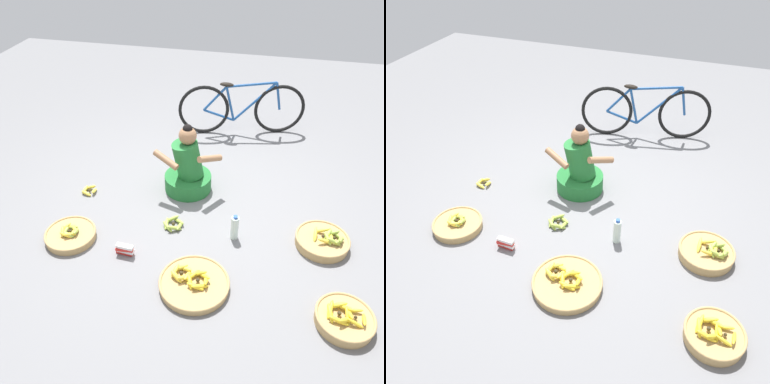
# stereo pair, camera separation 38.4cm
# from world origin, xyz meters

# --- Properties ---
(ground_plane) EXTENTS (10.00, 10.00, 0.00)m
(ground_plane) POSITION_xyz_m (0.00, 0.00, 0.00)
(ground_plane) COLOR slate
(vendor_woman_front) EXTENTS (0.72, 0.53, 0.81)m
(vendor_woman_front) POSITION_xyz_m (-0.16, 0.30, 0.26)
(vendor_woman_front) COLOR #237233
(vendor_woman_front) RESTS_ON ground
(bicycle_leaning) EXTENTS (1.66, 0.45, 0.73)m
(bicycle_leaning) POSITION_xyz_m (0.24, 1.72, 0.36)
(bicycle_leaning) COLOR black
(bicycle_leaning) RESTS_ON ground
(banana_basket_near_vendor) EXTENTS (0.51, 0.51, 0.17)m
(banana_basket_near_vendor) POSITION_xyz_m (1.29, -0.29, 0.06)
(banana_basket_near_vendor) COLOR tan
(banana_basket_near_vendor) RESTS_ON ground
(banana_basket_back_center) EXTENTS (0.46, 0.46, 0.17)m
(banana_basket_back_center) POSITION_xyz_m (1.43, -1.13, 0.06)
(banana_basket_back_center) COLOR tan
(banana_basket_back_center) RESTS_ON ground
(banana_basket_front_left) EXTENTS (0.49, 0.49, 0.14)m
(banana_basket_front_left) POSITION_xyz_m (-1.08, -0.74, 0.05)
(banana_basket_front_left) COLOR tan
(banana_basket_front_left) RESTS_ON ground
(banana_basket_back_left) EXTENTS (0.61, 0.61, 0.14)m
(banana_basket_back_left) POSITION_xyz_m (0.21, -1.04, 0.04)
(banana_basket_back_left) COLOR tan
(banana_basket_back_left) RESTS_ON ground
(loose_bananas_near_bicycle) EXTENTS (0.24, 0.24, 0.09)m
(loose_bananas_near_bicycle) POSITION_xyz_m (-0.16, -0.35, 0.03)
(loose_bananas_near_bicycle) COLOR #9EB747
(loose_bananas_near_bicycle) RESTS_ON ground
(loose_bananas_front_center) EXTENTS (0.16, 0.17, 0.08)m
(loose_bananas_front_center) POSITION_xyz_m (-1.22, -0.02, 0.03)
(loose_bananas_front_center) COLOR yellow
(loose_bananas_front_center) RESTS_ON ground
(water_bottle) EXTENTS (0.08, 0.08, 0.27)m
(water_bottle) POSITION_xyz_m (0.46, -0.37, 0.13)
(water_bottle) COLOR silver
(water_bottle) RESTS_ON ground
(packet_carton_stack) EXTENTS (0.18, 0.08, 0.12)m
(packet_carton_stack) POSITION_xyz_m (-0.49, -0.82, 0.06)
(packet_carton_stack) COLOR red
(packet_carton_stack) RESTS_ON ground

